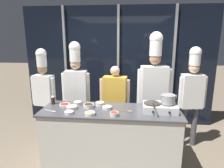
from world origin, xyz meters
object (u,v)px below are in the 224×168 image
(serving_spoon_slotted, at_px, (52,111))
(prep_bowl_rice, at_px, (78,103))
(prep_bowl_onion, at_px, (69,112))
(chef_head, at_px, (44,88))
(prep_bowl_chicken, at_px, (72,107))
(prep_bowl_chili_flakes, at_px, (114,114))
(prep_bowl_garlic, at_px, (107,107))
(chef_line, at_px, (154,84))
(person_guest, at_px, (115,98))
(prep_bowl_mushrooms, at_px, (90,113))
(frying_pan, at_px, (152,102))
(serving_spoon_solid, at_px, (128,111))
(prep_bowl_bell_pepper, at_px, (65,105))
(prep_bowl_shrimp, at_px, (100,104))
(chef_pastry, at_px, (192,90))
(stock_pot, at_px, (168,99))
(squeeze_bottle_soy, at_px, (53,100))
(chef_sous, at_px, (76,85))
(prep_bowl_soy_glaze, at_px, (89,106))

(serving_spoon_slotted, bearing_deg, prep_bowl_rice, 49.75)
(prep_bowl_onion, relative_size, chef_head, 0.07)
(prep_bowl_chicken, height_order, prep_bowl_chili_flakes, prep_bowl_chili_flakes)
(serving_spoon_slotted, relative_size, chef_head, 0.12)
(prep_bowl_garlic, relative_size, chef_line, 0.07)
(prep_bowl_garlic, bearing_deg, person_guest, 83.73)
(prep_bowl_onion, distance_m, prep_bowl_mushrooms, 0.31)
(prep_bowl_garlic, xyz_separation_m, prep_bowl_chili_flakes, (0.14, -0.27, 0.01))
(prep_bowl_garlic, bearing_deg, prep_bowl_chili_flakes, -63.30)
(frying_pan, height_order, serving_spoon_solid, frying_pan)
(frying_pan, height_order, prep_bowl_chili_flakes, frying_pan)
(prep_bowl_onion, distance_m, prep_bowl_bell_pepper, 0.37)
(prep_bowl_shrimp, relative_size, person_guest, 0.09)
(prep_bowl_shrimp, bearing_deg, person_guest, 67.41)
(prep_bowl_chili_flakes, bearing_deg, prep_bowl_bell_pepper, 157.94)
(chef_pastry, bearing_deg, prep_bowl_rice, 6.87)
(frying_pan, relative_size, person_guest, 0.29)
(prep_bowl_rice, xyz_separation_m, chef_head, (-0.79, 0.49, 0.10))
(serving_spoon_slotted, height_order, chef_pastry, chef_pastry)
(prep_bowl_onion, distance_m, serving_spoon_solid, 0.87)
(stock_pot, bearing_deg, serving_spoon_slotted, -174.09)
(squeeze_bottle_soy, height_order, prep_bowl_bell_pepper, squeeze_bottle_soy)
(chef_sous, bearing_deg, prep_bowl_rice, 103.88)
(stock_pot, bearing_deg, prep_bowl_chicken, -178.15)
(prep_bowl_rice, distance_m, prep_bowl_chicken, 0.22)
(frying_pan, distance_m, prep_bowl_garlic, 0.70)
(prep_bowl_mushrooms, xyz_separation_m, prep_bowl_chicken, (-0.33, 0.21, 0.00))
(serving_spoon_solid, relative_size, chef_line, 0.13)
(chef_head, xyz_separation_m, person_guest, (1.37, 0.00, -0.15))
(frying_pan, bearing_deg, prep_bowl_chicken, -178.00)
(prep_bowl_chicken, bearing_deg, stock_pot, 1.85)
(prep_bowl_mushrooms, distance_m, chef_head, 1.43)
(serving_spoon_solid, height_order, chef_pastry, chef_pastry)
(chef_sous, bearing_deg, frying_pan, 149.33)
(squeeze_bottle_soy, xyz_separation_m, serving_spoon_slotted, (0.12, -0.34, -0.07))
(prep_bowl_soy_glaze, distance_m, prep_bowl_shrimp, 0.20)
(squeeze_bottle_soy, height_order, serving_spoon_slotted, squeeze_bottle_soy)
(prep_bowl_soy_glaze, distance_m, chef_sous, 0.77)
(serving_spoon_slotted, bearing_deg, chef_line, 27.81)
(prep_bowl_chili_flakes, xyz_separation_m, serving_spoon_slotted, (-0.94, 0.07, -0.03))
(stock_pot, relative_size, person_guest, 0.16)
(serving_spoon_slotted, bearing_deg, prep_bowl_shrimp, 27.29)
(person_guest, distance_m, chef_line, 0.77)
(prep_bowl_bell_pepper, xyz_separation_m, prep_bowl_chili_flakes, (0.84, -0.34, 0.01))
(squeeze_bottle_soy, relative_size, prep_bowl_soy_glaze, 0.92)
(frying_pan, height_order, prep_bowl_chicken, frying_pan)
(prep_bowl_chili_flakes, bearing_deg, prep_bowl_garlic, 116.70)
(prep_bowl_rice, xyz_separation_m, prep_bowl_onion, (-0.02, -0.41, -0.01))
(prep_bowl_rice, xyz_separation_m, chef_line, (1.29, 0.49, 0.24))
(frying_pan, bearing_deg, prep_bowl_chili_flakes, -155.74)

